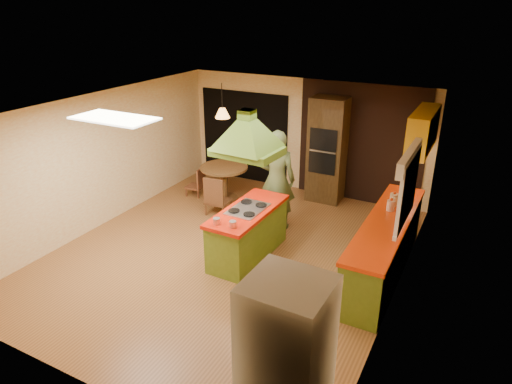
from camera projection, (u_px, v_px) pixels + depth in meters
The scene contains 21 objects.
ground at pixel (230, 253), 7.83m from camera, with size 6.50×6.50×0.00m, color #9B6232.
room_walls at pixel (228, 185), 7.35m from camera, with size 5.50×6.50×6.50m.
ceiling_plane at pixel (226, 109), 6.86m from camera, with size 6.50×6.50×0.00m, color silver.
brick_panel at pixel (360, 144), 9.45m from camera, with size 2.64×0.03×2.50m, color #381E14.
nook_opening at pixel (244, 136), 10.70m from camera, with size 2.20×0.03×2.10m, color black.
right_counter at pixel (385, 247), 7.10m from camera, with size 0.62×3.05×0.92m.
upper_cabinets at pixel (423, 131), 7.77m from camera, with size 0.34×1.40×0.70m, color yellow.
window_right at pixel (409, 175), 6.32m from camera, with size 0.12×1.35×1.06m.
fluor_panel at pixel (114, 118), 6.36m from camera, with size 1.20×0.60×0.03m, color white.
kitchen_island at pixel (248, 232), 7.59m from camera, with size 0.73×1.73×0.88m.
range_hood at pixel (247, 126), 6.88m from camera, with size 1.04×0.78×0.79m.
man at pixel (277, 180), 8.40m from camera, with size 0.69×0.45×1.90m, color #505D31.
refrigerator at pixel (286, 364), 4.22m from camera, with size 0.74×0.70×1.79m, color silver.
wall_oven at pixel (327, 150), 9.53m from camera, with size 0.74×0.61×2.22m.
dining_table at pixel (224, 176), 9.73m from camera, with size 1.01×1.01×0.76m.
chair_left at pixel (195, 181), 10.03m from camera, with size 0.35×0.35×0.64m, color brown, non-canonical shape.
chair_near at pixel (218, 194), 9.14m from camera, with size 0.45×0.45×0.82m, color brown, non-canonical shape.
pendant_lamp at pixel (222, 113), 9.20m from camera, with size 0.31×0.31×0.20m, color #FF9E3F.
canister_large at pixel (394, 200), 7.39m from camera, with size 0.14×0.14×0.20m, color beige.
canister_medium at pixel (391, 205), 7.21m from camera, with size 0.12×0.12×0.17m, color beige.
canister_small at pixel (393, 202), 7.37m from camera, with size 0.11×0.11×0.15m, color #F0E6C1.
Camera 1 is at (3.55, -5.83, 4.01)m, focal length 32.00 mm.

